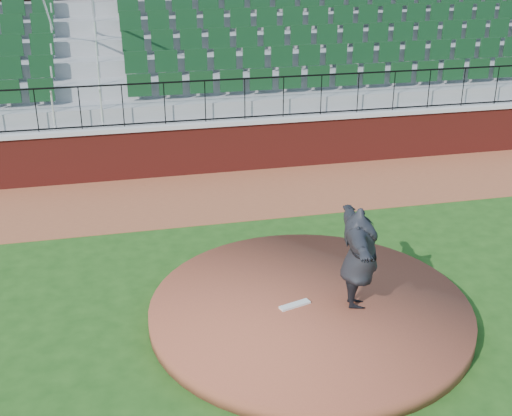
{
  "coord_description": "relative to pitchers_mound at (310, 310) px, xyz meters",
  "views": [
    {
      "loc": [
        -2.28,
        -8.46,
        5.68
      ],
      "look_at": [
        0.0,
        1.5,
        1.3
      ],
      "focal_mm": 46.2,
      "sensor_mm": 36.0,
      "label": 1
    }
  ],
  "objects": [
    {
      "name": "ground",
      "position": [
        -0.52,
        -0.0,
        -0.12
      ],
      "size": [
        90.0,
        90.0,
        0.0
      ],
      "primitive_type": "plane",
      "color": "#1D4614",
      "rests_on": "ground"
    },
    {
      "name": "field_wall",
      "position": [
        -0.52,
        7.0,
        0.47
      ],
      "size": [
        34.0,
        0.35,
        1.2
      ],
      "primitive_type": "cube",
      "color": "maroon",
      "rests_on": "ground"
    },
    {
      "name": "seating_stands",
      "position": [
        -0.52,
        9.72,
        2.18
      ],
      "size": [
        34.0,
        5.1,
        4.6
      ],
      "primitive_type": null,
      "color": "gray",
      "rests_on": "ground"
    },
    {
      "name": "pitching_rubber",
      "position": [
        -0.25,
        -0.01,
        0.14
      ],
      "size": [
        0.53,
        0.27,
        0.03
      ],
      "primitive_type": "cube",
      "rotation": [
        0.0,
        0.0,
        0.29
      ],
      "color": "silver",
      "rests_on": "pitchers_mound"
    },
    {
      "name": "wall_cap",
      "position": [
        -0.52,
        7.0,
        1.12
      ],
      "size": [
        34.0,
        0.45,
        0.1
      ],
      "primitive_type": "cube",
      "color": "#B7B7B7",
      "rests_on": "field_wall"
    },
    {
      "name": "warning_track",
      "position": [
        -0.52,
        5.4,
        -0.12
      ],
      "size": [
        34.0,
        3.2,
        0.01
      ],
      "primitive_type": "cube",
      "color": "brown",
      "rests_on": "ground"
    },
    {
      "name": "pitchers_mound",
      "position": [
        0.0,
        0.0,
        0.0
      ],
      "size": [
        5.02,
        5.02,
        0.25
      ],
      "primitive_type": "cylinder",
      "color": "brown",
      "rests_on": "ground"
    },
    {
      "name": "wall_railing",
      "position": [
        -0.52,
        7.0,
        1.67
      ],
      "size": [
        34.0,
        0.05,
        1.0
      ],
      "primitive_type": null,
      "color": "black",
      "rests_on": "wall_cap"
    },
    {
      "name": "concourse_wall",
      "position": [
        -0.52,
        12.52,
        2.62
      ],
      "size": [
        34.0,
        0.5,
        5.5
      ],
      "primitive_type": "cube",
      "color": "maroon",
      "rests_on": "ground"
    },
    {
      "name": "pitcher",
      "position": [
        0.69,
        -0.21,
        0.95
      ],
      "size": [
        0.98,
        2.1,
        1.65
      ],
      "primitive_type": "imported",
      "rotation": [
        0.0,
        0.0,
        1.35
      ],
      "color": "black",
      "rests_on": "pitchers_mound"
    }
  ]
}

